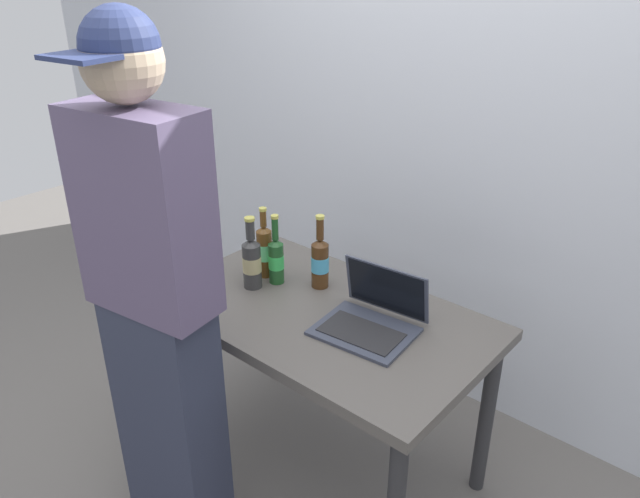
{
  "coord_description": "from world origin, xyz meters",
  "views": [
    {
      "loc": [
        1.24,
        -1.46,
        1.93
      ],
      "look_at": [
        -0.01,
        0.0,
        0.99
      ],
      "focal_mm": 34.37,
      "sensor_mm": 36.0,
      "label": 1
    }
  ],
  "objects_px": {
    "beer_bottle_amber": "(276,259)",
    "beer_bottle_green": "(252,261)",
    "beer_bottle_dark": "(320,261)",
    "person_figure": "(156,306)",
    "beer_bottle_brown": "(265,250)",
    "laptop": "(372,317)"
  },
  "relations": [
    {
      "from": "beer_bottle_amber",
      "to": "beer_bottle_green",
      "type": "xyz_separation_m",
      "value": [
        -0.04,
        -0.09,
        0.01
      ]
    },
    {
      "from": "beer_bottle_dark",
      "to": "person_figure",
      "type": "height_order",
      "value": "person_figure"
    },
    {
      "from": "beer_bottle_green",
      "to": "person_figure",
      "type": "relative_size",
      "value": 0.16
    },
    {
      "from": "beer_bottle_amber",
      "to": "person_figure",
      "type": "xyz_separation_m",
      "value": [
        0.1,
        -0.63,
        0.11
      ]
    },
    {
      "from": "beer_bottle_green",
      "to": "beer_bottle_brown",
      "type": "bearing_deg",
      "value": 106.81
    },
    {
      "from": "beer_bottle_brown",
      "to": "beer_bottle_amber",
      "type": "bearing_deg",
      "value": -8.05
    },
    {
      "from": "beer_bottle_dark",
      "to": "beer_bottle_green",
      "type": "relative_size",
      "value": 1.02
    },
    {
      "from": "laptop",
      "to": "beer_bottle_brown",
      "type": "height_order",
      "value": "beer_bottle_brown"
    },
    {
      "from": "beer_bottle_green",
      "to": "person_figure",
      "type": "xyz_separation_m",
      "value": [
        0.15,
        -0.54,
        0.1
      ]
    },
    {
      "from": "beer_bottle_amber",
      "to": "laptop",
      "type": "bearing_deg",
      "value": -2.08
    },
    {
      "from": "beer_bottle_brown",
      "to": "beer_bottle_amber",
      "type": "distance_m",
      "value": 0.08
    },
    {
      "from": "laptop",
      "to": "beer_bottle_brown",
      "type": "distance_m",
      "value": 0.56
    },
    {
      "from": "beer_bottle_green",
      "to": "beer_bottle_dark",
      "type": "bearing_deg",
      "value": 41.57
    },
    {
      "from": "beer_bottle_brown",
      "to": "beer_bottle_dark",
      "type": "bearing_deg",
      "value": 18.63
    },
    {
      "from": "beer_bottle_dark",
      "to": "beer_bottle_green",
      "type": "bearing_deg",
      "value": -138.43
    },
    {
      "from": "beer_bottle_dark",
      "to": "person_figure",
      "type": "xyz_separation_m",
      "value": [
        -0.05,
        -0.71,
        0.1
      ]
    },
    {
      "from": "laptop",
      "to": "person_figure",
      "type": "bearing_deg",
      "value": -121.89
    },
    {
      "from": "beer_bottle_brown",
      "to": "beer_bottle_green",
      "type": "relative_size",
      "value": 1.0
    },
    {
      "from": "beer_bottle_amber",
      "to": "beer_bottle_dark",
      "type": "xyz_separation_m",
      "value": [
        0.15,
        0.09,
        0.01
      ]
    },
    {
      "from": "beer_bottle_brown",
      "to": "beer_bottle_green",
      "type": "xyz_separation_m",
      "value": [
        0.03,
        -0.1,
        -0.0
      ]
    },
    {
      "from": "beer_bottle_brown",
      "to": "beer_bottle_dark",
      "type": "xyz_separation_m",
      "value": [
        0.23,
        0.08,
        -0.0
      ]
    },
    {
      "from": "laptop",
      "to": "person_figure",
      "type": "relative_size",
      "value": 0.2
    }
  ]
}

